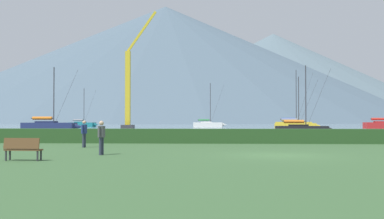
{
  "coord_description": "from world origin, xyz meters",
  "views": [
    {
      "loc": [
        -3.0,
        -21.87,
        1.72
      ],
      "look_at": [
        -7.14,
        56.6,
        3.42
      ],
      "focal_mm": 42.67,
      "sensor_mm": 36.0,
      "label": 1
    }
  ],
  "objects_px": {
    "sailboat_slip_2": "(50,126)",
    "sailboat_slip_8": "(302,129)",
    "sailboat_slip_5": "(82,124)",
    "sailboat_slip_11": "(296,126)",
    "person_standing_walker": "(84,132)",
    "park_bench_near_path": "(23,148)",
    "sailboat_slip_3": "(294,124)",
    "sailboat_slip_12": "(208,124)",
    "person_seated_viewer": "(101,135)",
    "dock_crane": "(129,94)"
  },
  "relations": [
    {
      "from": "sailboat_slip_5",
      "to": "dock_crane",
      "type": "height_order",
      "value": "dock_crane"
    },
    {
      "from": "sailboat_slip_5",
      "to": "person_seated_viewer",
      "type": "relative_size",
      "value": 5.4
    },
    {
      "from": "sailboat_slip_8",
      "to": "park_bench_near_path",
      "type": "relative_size",
      "value": 5.16
    },
    {
      "from": "sailboat_slip_2",
      "to": "sailboat_slip_3",
      "type": "xyz_separation_m",
      "value": [
        41.41,
        30.23,
        -0.01
      ]
    },
    {
      "from": "sailboat_slip_12",
      "to": "dock_crane",
      "type": "height_order",
      "value": "dock_crane"
    },
    {
      "from": "sailboat_slip_12",
      "to": "person_standing_walker",
      "type": "height_order",
      "value": "sailboat_slip_12"
    },
    {
      "from": "sailboat_slip_8",
      "to": "sailboat_slip_2",
      "type": "bearing_deg",
      "value": 164.77
    },
    {
      "from": "sailboat_slip_2",
      "to": "sailboat_slip_8",
      "type": "relative_size",
      "value": 1.2
    },
    {
      "from": "sailboat_slip_3",
      "to": "sailboat_slip_8",
      "type": "distance_m",
      "value": 44.52
    },
    {
      "from": "sailboat_slip_12",
      "to": "dock_crane",
      "type": "bearing_deg",
      "value": -114.22
    },
    {
      "from": "sailboat_slip_3",
      "to": "sailboat_slip_11",
      "type": "xyz_separation_m",
      "value": [
        -3.17,
        -20.69,
        -0.08
      ]
    },
    {
      "from": "sailboat_slip_3",
      "to": "person_standing_walker",
      "type": "relative_size",
      "value": 7.42
    },
    {
      "from": "sailboat_slip_3",
      "to": "person_seated_viewer",
      "type": "relative_size",
      "value": 7.42
    },
    {
      "from": "sailboat_slip_2",
      "to": "person_seated_viewer",
      "type": "distance_m",
      "value": 49.48
    },
    {
      "from": "sailboat_slip_3",
      "to": "sailboat_slip_11",
      "type": "relative_size",
      "value": 1.38
    },
    {
      "from": "sailboat_slip_5",
      "to": "dock_crane",
      "type": "relative_size",
      "value": 0.45
    },
    {
      "from": "sailboat_slip_5",
      "to": "sailboat_slip_12",
      "type": "relative_size",
      "value": 0.9
    },
    {
      "from": "dock_crane",
      "to": "sailboat_slip_8",
      "type": "bearing_deg",
      "value": -41.38
    },
    {
      "from": "sailboat_slip_3",
      "to": "sailboat_slip_8",
      "type": "bearing_deg",
      "value": -93.0
    },
    {
      "from": "sailboat_slip_11",
      "to": "person_standing_walker",
      "type": "relative_size",
      "value": 5.36
    },
    {
      "from": "park_bench_near_path",
      "to": "person_seated_viewer",
      "type": "distance_m",
      "value": 4.09
    },
    {
      "from": "person_standing_walker",
      "to": "dock_crane",
      "type": "xyz_separation_m",
      "value": [
        -6.38,
        47.51,
        5.04
      ]
    },
    {
      "from": "sailboat_slip_5",
      "to": "sailboat_slip_8",
      "type": "bearing_deg",
      "value": -40.78
    },
    {
      "from": "sailboat_slip_12",
      "to": "person_standing_walker",
      "type": "bearing_deg",
      "value": -94.14
    },
    {
      "from": "sailboat_slip_11",
      "to": "person_standing_walker",
      "type": "bearing_deg",
      "value": -107.11
    },
    {
      "from": "sailboat_slip_8",
      "to": "sailboat_slip_11",
      "type": "xyz_separation_m",
      "value": [
        3.31,
        23.35,
        0.07
      ]
    },
    {
      "from": "sailboat_slip_12",
      "to": "park_bench_near_path",
      "type": "bearing_deg",
      "value": -93.59
    },
    {
      "from": "sailboat_slip_12",
      "to": "sailboat_slip_2",
      "type": "bearing_deg",
      "value": -122.75
    },
    {
      "from": "sailboat_slip_8",
      "to": "person_standing_walker",
      "type": "bearing_deg",
      "value": -118.47
    },
    {
      "from": "park_bench_near_path",
      "to": "person_standing_walker",
      "type": "relative_size",
      "value": 0.94
    },
    {
      "from": "sailboat_slip_8",
      "to": "person_standing_walker",
      "type": "height_order",
      "value": "sailboat_slip_8"
    },
    {
      "from": "sailboat_slip_2",
      "to": "sailboat_slip_11",
      "type": "xyz_separation_m",
      "value": [
        38.23,
        9.54,
        -0.09
      ]
    },
    {
      "from": "sailboat_slip_3",
      "to": "sailboat_slip_2",
      "type": "bearing_deg",
      "value": -138.5
    },
    {
      "from": "person_standing_walker",
      "to": "sailboat_slip_5",
      "type": "bearing_deg",
      "value": 116.63
    },
    {
      "from": "sailboat_slip_5",
      "to": "sailboat_slip_11",
      "type": "relative_size",
      "value": 1.01
    },
    {
      "from": "sailboat_slip_12",
      "to": "park_bench_near_path",
      "type": "relative_size",
      "value": 6.38
    },
    {
      "from": "sailboat_slip_8",
      "to": "dock_crane",
      "type": "relative_size",
      "value": 0.4
    },
    {
      "from": "park_bench_near_path",
      "to": "dock_crane",
      "type": "distance_m",
      "value": 57.09
    },
    {
      "from": "sailboat_slip_3",
      "to": "dock_crane",
      "type": "height_order",
      "value": "dock_crane"
    },
    {
      "from": "park_bench_near_path",
      "to": "sailboat_slip_3",
      "type": "bearing_deg",
      "value": 75.77
    },
    {
      "from": "dock_crane",
      "to": "sailboat_slip_3",
      "type": "bearing_deg",
      "value": 36.04
    },
    {
      "from": "sailboat_slip_5",
      "to": "sailboat_slip_2",
      "type": "bearing_deg",
      "value": -70.63
    },
    {
      "from": "sailboat_slip_8",
      "to": "sailboat_slip_3",
      "type": "bearing_deg",
      "value": 87.99
    },
    {
      "from": "sailboat_slip_8",
      "to": "sailboat_slip_12",
      "type": "relative_size",
      "value": 0.81
    },
    {
      "from": "sailboat_slip_8",
      "to": "person_standing_walker",
      "type": "relative_size",
      "value": 4.85
    },
    {
      "from": "park_bench_near_path",
      "to": "person_standing_walker",
      "type": "bearing_deg",
      "value": 93.26
    },
    {
      "from": "sailboat_slip_5",
      "to": "sailboat_slip_8",
      "type": "distance_m",
      "value": 64.77
    },
    {
      "from": "person_standing_walker",
      "to": "dock_crane",
      "type": "height_order",
      "value": "dock_crane"
    },
    {
      "from": "person_seated_viewer",
      "to": "dock_crane",
      "type": "distance_m",
      "value": 54.22
    },
    {
      "from": "sailboat_slip_3",
      "to": "park_bench_near_path",
      "type": "bearing_deg",
      "value": -101.87
    }
  ]
}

